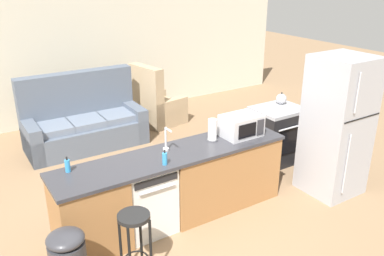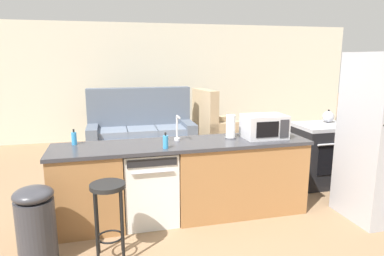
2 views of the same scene
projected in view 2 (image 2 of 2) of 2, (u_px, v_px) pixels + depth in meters
The scene contains 16 objects.
ground_plane at pixel (172, 217), 4.05m from camera, with size 24.00×24.00×0.00m, color #896B4C.
wall_back at pixel (150, 82), 7.84m from camera, with size 10.00×0.06×2.60m.
kitchen_counter at pixel (191, 182), 4.02m from camera, with size 2.94×0.66×0.90m.
dishwasher at pixel (150, 185), 3.90m from camera, with size 0.58×0.61×0.84m.
stove_range at pixel (321, 154), 5.04m from camera, with size 0.76×0.68×0.90m.
refrigerator at pixel (382, 138), 3.89m from camera, with size 0.72×0.73×1.91m.
microwave at pixel (264, 126), 4.11m from camera, with size 0.50×0.37×0.28m.
sink_faucet at pixel (177, 130), 3.96m from camera, with size 0.07×0.17×0.30m.
paper_towel_roll at pixel (231, 127), 4.08m from camera, with size 0.14×0.14×0.28m.
soap_bottle at pixel (166, 142), 3.64m from camera, with size 0.06×0.06×0.18m.
dish_soap_bottle at pixel (74, 138), 3.79m from camera, with size 0.06×0.06×0.18m.
kettle at pixel (328, 117), 5.09m from camera, with size 0.21×0.17×0.19m.
bar_stool at pixel (109, 205), 3.11m from camera, with size 0.32×0.32×0.74m.
trash_bin at pixel (36, 225), 3.07m from camera, with size 0.35×0.35×0.74m.
couch at pixel (141, 134), 6.65m from camera, with size 2.01×0.92×1.27m.
armchair at pixel (213, 129), 7.27m from camera, with size 0.94×0.98×1.20m.
Camera 2 is at (-0.68, -3.70, 1.86)m, focal length 32.00 mm.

